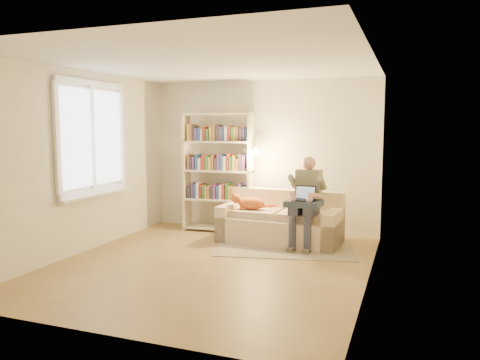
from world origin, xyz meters
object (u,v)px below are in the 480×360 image
at_px(cat, 251,203).
at_px(sofa, 281,224).
at_px(laptop, 303,197).
at_px(bookshelf, 218,166).
at_px(person, 306,197).

bearing_deg(cat, sofa, 14.75).
distance_m(sofa, laptop, 0.70).
height_order(sofa, cat, sofa).
relative_size(sofa, laptop, 5.95).
bearing_deg(bookshelf, cat, -34.91).
xyz_separation_m(cat, laptop, (0.87, -0.20, 0.17)).
relative_size(laptop, bookshelf, 0.16).
bearing_deg(cat, person, -1.66).
relative_size(sofa, bookshelf, 0.94).
relative_size(cat, laptop, 2.06).
relative_size(person, laptop, 4.23).
bearing_deg(sofa, laptop, -32.02).
height_order(sofa, laptop, laptop).
xyz_separation_m(person, bookshelf, (-1.66, 0.54, 0.37)).
distance_m(cat, laptop, 0.91).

